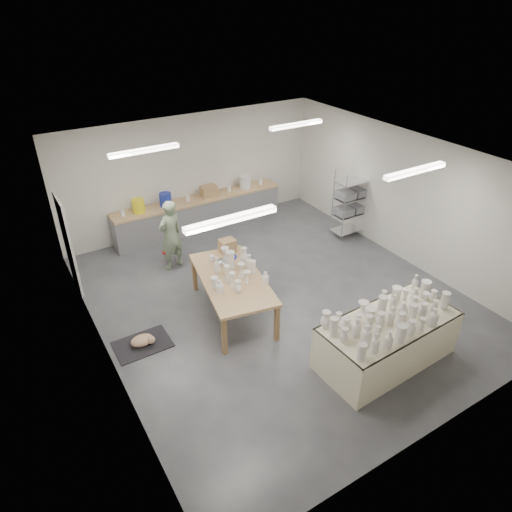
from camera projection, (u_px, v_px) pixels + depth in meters
room at (271, 209)px, 8.59m from camera, size 8.00×8.02×3.00m
back_counter at (199, 213)px, 12.08m from camera, size 4.60×0.60×1.24m
wire_shelf at (351, 202)px, 11.61m from camera, size 0.88×0.48×1.80m
drying_table at (387, 339)px, 7.81m from camera, size 2.48×1.25×1.23m
work_table at (232, 274)px, 8.84m from camera, size 1.54×2.45×1.23m
rug at (143, 344)px, 8.37m from camera, size 1.00×0.70×0.02m
cat at (143, 340)px, 8.32m from camera, size 0.43×0.33×0.18m
potter at (171, 235)px, 10.26m from camera, size 0.70×0.55×1.67m
red_stool at (169, 252)px, 10.76m from camera, size 0.41×0.41×0.30m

